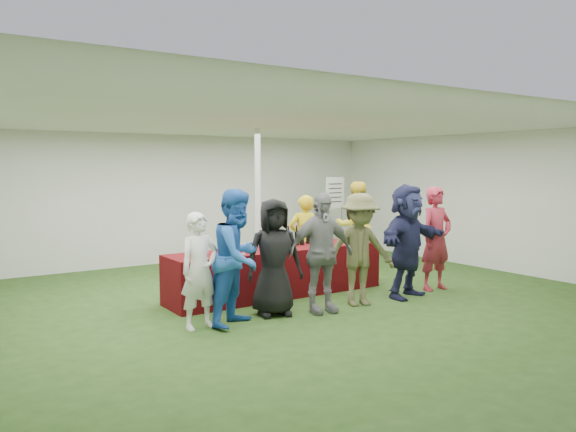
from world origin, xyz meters
TOP-DOWN VIEW (x-y plane):
  - ground at (0.00, 0.00)m, footprint 60.00×60.00m
  - tent at (0.50, 1.20)m, footprint 10.00×10.00m
  - serving_table at (0.24, 0.16)m, footprint 3.60×0.80m
  - wine_bottles at (0.87, 0.30)m, footprint 0.70×0.14m
  - wine_glasses at (-0.09, -0.09)m, footprint 2.68×0.15m
  - water_bottle at (0.22, 0.24)m, footprint 0.07×0.07m
  - bar_towel at (1.81, 0.21)m, footprint 0.25×0.18m
  - dump_bucket at (1.82, -0.06)m, footprint 0.26×0.26m
  - wine_list_sign at (3.38, 2.66)m, footprint 0.50×0.03m
  - staff_pourer at (1.19, 0.76)m, footprint 0.65×0.54m
  - staff_back at (2.74, 1.19)m, footprint 1.03×0.92m
  - customer_0 at (-1.56, -0.83)m, footprint 0.57×0.41m
  - customer_1 at (-1.08, -0.95)m, footprint 1.07×1.01m
  - customer_2 at (-0.45, -0.82)m, footprint 0.89×0.69m
  - customer_3 at (0.17, -1.06)m, footprint 1.04×0.55m
  - customer_4 at (0.89, -1.05)m, footprint 1.19×0.87m
  - customer_5 at (1.83, -1.08)m, footprint 1.72×0.89m
  - customer_6 at (2.63, -0.96)m, footprint 0.63×0.42m

SIDE VIEW (x-z plane):
  - ground at x=0.00m, z-range 0.00..0.00m
  - serving_table at x=0.24m, z-range 0.00..0.75m
  - customer_0 at x=-1.56m, z-range 0.00..1.47m
  - bar_towel at x=1.81m, z-range 0.75..0.78m
  - staff_pourer at x=1.19m, z-range 0.00..1.54m
  - customer_2 at x=-0.45m, z-range 0.00..1.60m
  - customer_4 at x=0.89m, z-range 0.00..1.65m
  - dump_bucket at x=1.82m, z-range 0.75..0.93m
  - customer_3 at x=0.17m, z-range 0.00..1.68m
  - customer_6 at x=2.63m, z-range 0.00..1.70m
  - water_bottle at x=0.22m, z-range 0.74..0.97m
  - wine_glasses at x=-0.09m, z-range 0.78..0.94m
  - staff_back at x=2.74m, z-range 0.00..1.74m
  - wine_bottles at x=0.87m, z-range 0.71..1.03m
  - customer_1 at x=-1.08m, z-range 0.00..1.75m
  - customer_5 at x=1.83m, z-range 0.00..1.77m
  - wine_list_sign at x=3.38m, z-range 0.42..2.22m
  - tent at x=0.50m, z-range -3.65..6.35m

